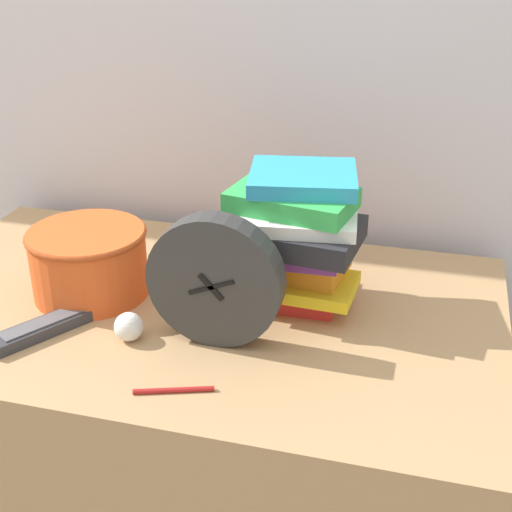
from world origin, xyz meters
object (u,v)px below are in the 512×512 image
at_px(desk_clock, 215,281).
at_px(tv_remote, 42,328).
at_px(crumpled_paper_ball, 129,327).
at_px(pen, 174,390).
at_px(basket, 89,260).
at_px(book_stack, 293,239).

relative_size(desk_clock, tv_remote, 1.21).
relative_size(crumpled_paper_ball, pen, 0.42).
relative_size(basket, tv_remote, 1.18).
bearing_deg(desk_clock, basket, 160.84).
xyz_separation_m(desk_clock, book_stack, (0.09, 0.16, 0.01)).
bearing_deg(tv_remote, book_stack, 29.79).
relative_size(basket, crumpled_paper_ball, 4.47).
bearing_deg(desk_clock, tv_remote, -169.11).
bearing_deg(pen, desk_clock, 83.00).
xyz_separation_m(desk_clock, tv_remote, (-0.29, -0.06, -0.10)).
distance_m(book_stack, crumpled_paper_ball, 0.32).
distance_m(desk_clock, pen, 0.19).
bearing_deg(tv_remote, pen, -19.29).
distance_m(desk_clock, crumpled_paper_ball, 0.17).
distance_m(book_stack, basket, 0.37).
height_order(desk_clock, crumpled_paper_ball, desk_clock).
distance_m(desk_clock, book_stack, 0.19).
xyz_separation_m(basket, crumpled_paper_ball, (0.13, -0.13, -0.04)).
height_order(book_stack, tv_remote, book_stack).
bearing_deg(basket, desk_clock, -19.16).
bearing_deg(basket, pen, -43.93).
relative_size(basket, pen, 1.87).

